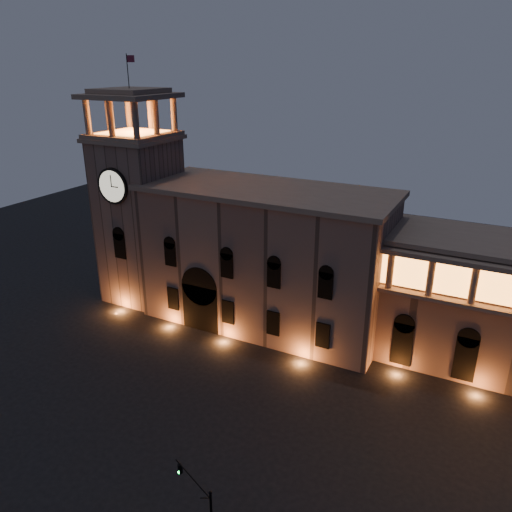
% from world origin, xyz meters
% --- Properties ---
extents(ground, '(160.00, 160.00, 0.00)m').
position_xyz_m(ground, '(0.00, 0.00, 0.00)').
color(ground, black).
rests_on(ground, ground).
extents(government_building, '(30.80, 12.80, 17.60)m').
position_xyz_m(government_building, '(-2.08, 21.93, 8.77)').
color(government_building, '#7C5E51').
rests_on(government_building, ground).
extents(clock_tower, '(9.80, 9.80, 32.40)m').
position_xyz_m(clock_tower, '(-20.50, 20.98, 12.50)').
color(clock_tower, '#7C5E51').
rests_on(clock_tower, ground).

